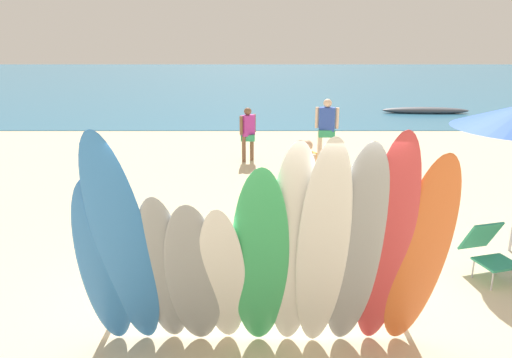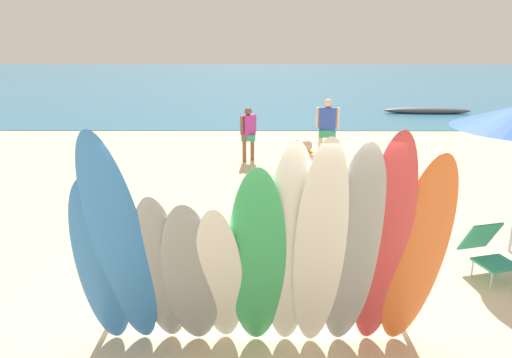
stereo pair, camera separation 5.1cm
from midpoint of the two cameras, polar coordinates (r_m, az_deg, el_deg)
ground at (r=19.25m, az=0.26°, el=6.82°), size 60.00×60.00×0.00m
ocean_water at (r=37.19m, az=0.29°, el=11.68°), size 60.00×40.00×0.02m
surfboard_rack at (r=5.66m, az=0.15°, el=-12.02°), size 3.62×0.07×0.77m
surfboard_blue_0 at (r=5.19m, az=-17.63°, el=-10.00°), size 0.57×0.82×2.15m
surfboard_blue_1 at (r=4.91m, az=-15.47°, el=-8.24°), size 0.65×1.09×2.63m
surfboard_grey_2 at (r=5.08m, az=-10.86°, el=-11.12°), size 0.51×0.85×1.98m
surfboard_grey_3 at (r=5.02m, az=-7.40°, el=-11.76°), size 0.58×0.80×1.91m
surfboard_white_4 at (r=5.00m, az=-3.98°, el=-11.97°), size 0.50×0.89×1.88m
surfboard_green_5 at (r=4.84m, az=0.42°, el=-10.23°), size 0.60×0.93×2.29m
surfboard_white_6 at (r=4.80m, az=4.35°, el=-9.00°), size 0.52×0.92×2.52m
surfboard_white_7 at (r=4.76m, az=7.83°, el=-8.99°), size 0.50×0.98×2.57m
surfboard_grey_8 at (r=4.87m, az=11.63°, el=-8.93°), size 0.56×0.96×2.52m
surfboard_red_9 at (r=4.91m, az=15.08°, el=-8.30°), size 0.56×1.01×2.62m
surfboard_orange_10 at (r=5.10m, az=18.75°, el=-9.00°), size 0.62×0.91×2.40m
beachgoer_strolling at (r=8.83m, az=6.10°, el=0.53°), size 0.40×0.54×1.53m
beachgoer_midbeach at (r=13.03m, az=-0.80°, el=5.79°), size 0.43×0.41×1.47m
beachgoer_photographing at (r=13.28m, az=8.60°, el=6.35°), size 0.63×0.29×1.69m
beach_chair_red at (r=7.63m, az=26.00°, el=-7.53°), size 0.68×0.85×0.79m
beach_chair_blue at (r=8.69m, az=18.30°, el=-3.73°), size 0.60×0.82×0.79m
distant_boat at (r=22.56m, az=19.75°, el=7.67°), size 3.79×0.78×0.30m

